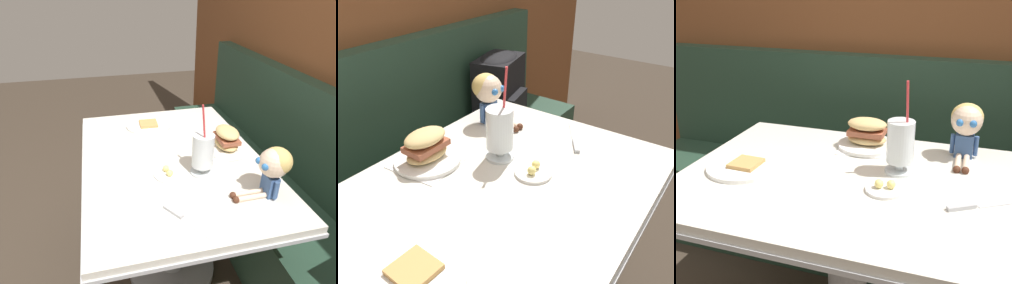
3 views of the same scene
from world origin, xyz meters
TOP-DOWN VIEW (x-y plane):
  - ground_plane at (0.00, 0.00)m, footprint 8.00×8.00m
  - booth_bench at (0.00, 0.81)m, footprint 2.60×0.48m
  - diner_table at (0.00, 0.18)m, footprint 1.11×0.81m
  - toast_plate at (-0.36, 0.14)m, footprint 0.25×0.25m
  - milkshake_glass at (0.15, 0.27)m, footprint 0.10×0.10m
  - sandwich_plate at (-0.01, 0.45)m, footprint 0.22×0.22m
  - butter_saucer at (0.14, 0.13)m, footprint 0.12×0.12m
  - butter_knife at (0.39, 0.11)m, footprint 0.21×0.14m
  - seated_doll at (0.34, 0.47)m, footprint 0.11×0.22m

SIDE VIEW (x-z plane):
  - ground_plane at x=0.00m, z-range 0.00..0.00m
  - booth_bench at x=0.00m, z-range -0.17..0.83m
  - diner_table at x=0.00m, z-range 0.17..0.91m
  - butter_knife at x=0.39m, z-range 0.74..0.75m
  - toast_plate at x=-0.36m, z-range 0.74..0.76m
  - butter_saucer at x=0.14m, z-range 0.73..0.77m
  - sandwich_plate at x=-0.01m, z-range 0.73..0.84m
  - milkshake_glass at x=0.15m, z-range 0.68..1.00m
  - seated_doll at x=0.34m, z-range 0.77..0.97m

